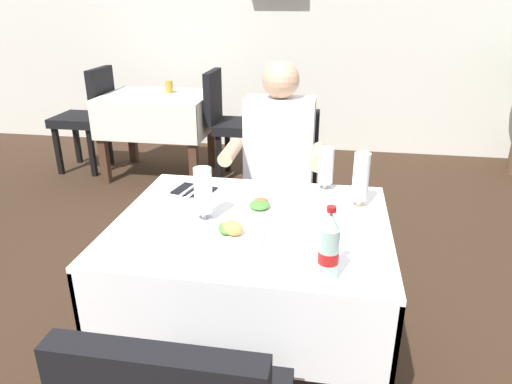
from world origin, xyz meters
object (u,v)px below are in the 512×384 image
napkin_cutlery_set (194,190)px  background_chair_left (88,113)px  plate_far_diner (266,205)px  seated_diner_far (278,168)px  background_table_tumbler (169,87)px  beer_glass_right (326,168)px  background_dining_table (158,116)px  plate_near_camera (231,233)px  beer_glass_middle (361,181)px  background_chair_right (231,119)px  chair_far_diner_seat (278,188)px  main_dining_table (252,260)px  cola_bottle_primary (329,248)px  beer_glass_left (203,193)px

napkin_cutlery_set → background_chair_left: bearing=128.2°
plate_far_diner → seated_diner_far: bearing=92.6°
seated_diner_far → background_table_tumbler: seated_diner_far is taller
beer_glass_right → background_dining_table: size_ratio=0.21×
plate_far_diner → background_dining_table: 2.62m
background_chair_left → plate_near_camera: bearing=-52.6°
plate_near_camera → napkin_cutlery_set: bearing=122.9°
plate_far_diner → napkin_cutlery_set: 0.37m
beer_glass_middle → background_dining_table: size_ratio=0.24×
plate_far_diner → napkin_cutlery_set: size_ratio=1.17×
plate_far_diner → background_chair_left: size_ratio=0.24×
background_dining_table → beer_glass_middle: bearing=-51.9°
background_chair_right → plate_far_diner: bearing=-73.9°
beer_glass_middle → background_chair_right: beer_glass_middle is taller
chair_far_diner_seat → background_chair_left: same height
main_dining_table → seated_diner_far: seated_diner_far is taller
beer_glass_right → background_chair_left: 3.02m
main_dining_table → background_chair_left: 3.09m
background_dining_table → background_table_tumbler: (0.09, 0.10, 0.25)m
plate_near_camera → beer_glass_right: (0.32, 0.51, 0.08)m
cola_bottle_primary → background_dining_table: bearing=120.2°
main_dining_table → napkin_cutlery_set: 0.44m
plate_far_diner → background_table_tumbler: (-1.24, 2.35, 0.04)m
main_dining_table → plate_near_camera: (-0.05, -0.14, 0.19)m
plate_far_diner → napkin_cutlery_set: bearing=159.7°
beer_glass_left → cola_bottle_primary: size_ratio=0.87×
plate_near_camera → background_table_tumbler: 2.86m
plate_near_camera → background_chair_right: bearing=102.6°
main_dining_table → background_dining_table: size_ratio=1.11×
main_dining_table → beer_glass_middle: bearing=26.4°
beer_glass_middle → plate_near_camera: bearing=-142.8°
beer_glass_right → background_dining_table: 2.56m
plate_near_camera → background_dining_table: size_ratio=0.24×
beer_glass_left → beer_glass_middle: beer_glass_middle is taller
napkin_cutlery_set → beer_glass_right: bearing=11.4°
plate_far_diner → beer_glass_middle: bearing=12.0°
beer_glass_middle → background_chair_right: 2.42m
chair_far_diner_seat → beer_glass_left: (-0.18, -0.85, 0.30)m
beer_glass_right → cola_bottle_primary: bearing=-87.6°
chair_far_diner_seat → seated_diner_far: 0.19m
beer_glass_middle → beer_glass_right: (-0.14, 0.16, -0.01)m
beer_glass_middle → napkin_cutlery_set: beer_glass_middle is taller
cola_bottle_primary → background_table_tumbler: cola_bottle_primary is taller
plate_far_diner → background_table_tumbler: 2.66m
beer_glass_middle → background_chair_left: bearing=137.7°
chair_far_diner_seat → plate_far_diner: size_ratio=4.23×
background_dining_table → plate_near_camera: bearing=-63.7°
napkin_cutlery_set → background_dining_table: bearing=114.9°
beer_glass_middle → cola_bottle_primary: size_ratio=0.95×
background_chair_left → background_chair_right: 1.36m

